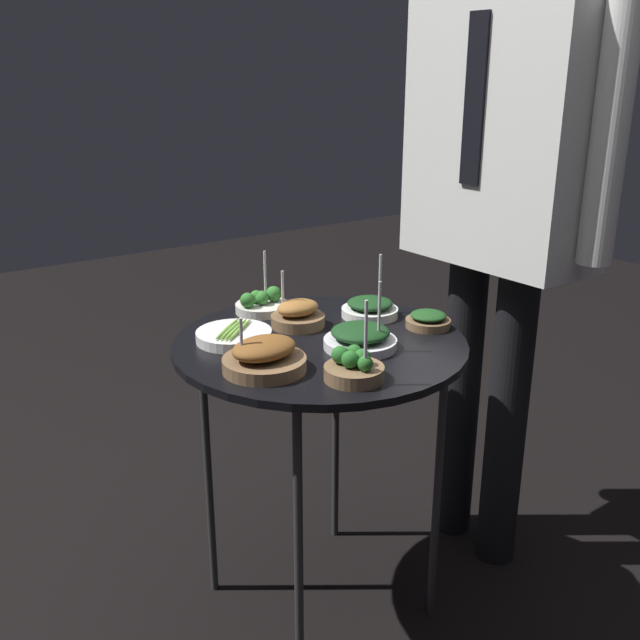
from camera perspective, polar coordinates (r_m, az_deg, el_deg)
The scene contains 11 objects.
ground_plane at distance 2.06m, azimuth -0.00°, elevation -21.46°, with size 8.00×8.00×0.00m, color black.
serving_cart at distance 1.69m, azimuth -0.00°, elevation -3.32°, with size 0.69×0.69×0.75m.
bowl_spinach_mid_left at distance 1.62m, azimuth 3.25°, elevation -1.42°, with size 0.17×0.17×0.16m.
bowl_broccoli_front_left at distance 1.87m, azimuth -4.77°, elevation 1.29°, with size 0.14×0.14×0.16m.
bowl_asparagus_front_right at distance 1.68m, azimuth -6.90°, elevation -1.22°, with size 0.18×0.18×0.03m.
bowl_spinach_front_center at distance 1.83m, azimuth 4.01°, elevation 0.96°, with size 0.15×0.15×0.16m.
bowl_roast_center at distance 1.50m, azimuth -4.49°, elevation -2.97°, with size 0.18×0.18×0.12m.
bowl_spinach_back_right at distance 1.77m, azimuth 8.64°, elevation -0.01°, with size 0.11×0.11×0.04m.
bowl_broccoli_far_rim at distance 1.46m, azimuth 2.72°, elevation -3.82°, with size 0.12×0.12×0.18m.
bowl_roast_back_left at distance 1.76m, azimuth -1.79°, elevation 0.39°, with size 0.13×0.13×0.14m.
waiter_figure at distance 1.90m, azimuth 14.44°, elevation 11.82°, with size 0.65×0.24×1.77m.
Camera 1 is at (1.27, -0.92, 1.34)m, focal length 40.00 mm.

